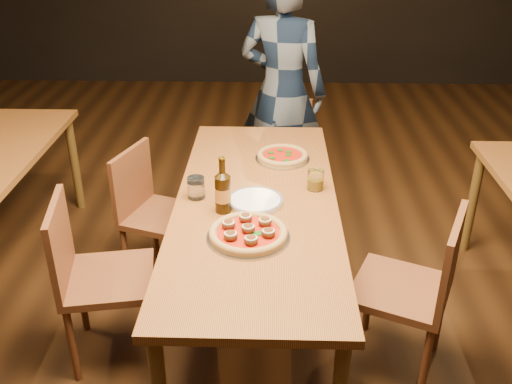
{
  "coord_description": "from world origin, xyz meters",
  "views": [
    {
      "loc": [
        0.07,
        -2.49,
        2.1
      ],
      "look_at": [
        0.0,
        -0.05,
        0.82
      ],
      "focal_mm": 40.0,
      "sensor_mm": 36.0,
      "label": 1
    }
  ],
  "objects_px": {
    "pizza_margherita": "(283,156)",
    "plate_stack": "(255,201)",
    "diner": "(282,92)",
    "chair_main_sw": "(163,215)",
    "chair_end": "(276,156)",
    "chair_main_e": "(400,288)",
    "beer_bottle": "(223,193)",
    "pizza_meatball": "(248,233)",
    "water_glass": "(196,188)",
    "table_main": "(256,212)",
    "chair_main_nw": "(109,277)",
    "amber_glass": "(316,180)"
  },
  "relations": [
    {
      "from": "diner",
      "to": "beer_bottle",
      "type": "bearing_deg",
      "value": 99.52
    },
    {
      "from": "table_main",
      "to": "diner",
      "type": "xyz_separation_m",
      "value": [
        0.14,
        1.39,
        0.19
      ]
    },
    {
      "from": "chair_main_sw",
      "to": "chair_end",
      "type": "height_order",
      "value": "chair_end"
    },
    {
      "from": "chair_end",
      "to": "table_main",
      "type": "bearing_deg",
      "value": -74.41
    },
    {
      "from": "pizza_margherita",
      "to": "plate_stack",
      "type": "bearing_deg",
      "value": -104.66
    },
    {
      "from": "chair_main_nw",
      "to": "beer_bottle",
      "type": "bearing_deg",
      "value": -85.66
    },
    {
      "from": "chair_main_nw",
      "to": "plate_stack",
      "type": "xyz_separation_m",
      "value": [
        0.7,
        0.22,
        0.31
      ]
    },
    {
      "from": "table_main",
      "to": "chair_main_nw",
      "type": "relative_size",
      "value": 2.2
    },
    {
      "from": "chair_main_e",
      "to": "chair_end",
      "type": "xyz_separation_m",
      "value": [
        -0.58,
        1.57,
        -0.03
      ]
    },
    {
      "from": "plate_stack",
      "to": "diner",
      "type": "xyz_separation_m",
      "value": [
        0.15,
        1.43,
        0.1
      ]
    },
    {
      "from": "chair_main_sw",
      "to": "diner",
      "type": "height_order",
      "value": "diner"
    },
    {
      "from": "amber_glass",
      "to": "water_glass",
      "type": "bearing_deg",
      "value": -169.57
    },
    {
      "from": "diner",
      "to": "chair_main_nw",
      "type": "bearing_deg",
      "value": 83.42
    },
    {
      "from": "table_main",
      "to": "chair_end",
      "type": "relative_size",
      "value": 2.33
    },
    {
      "from": "chair_main_sw",
      "to": "chair_main_e",
      "type": "relative_size",
      "value": 0.94
    },
    {
      "from": "diner",
      "to": "amber_glass",
      "type": "bearing_deg",
      "value": 117.79
    },
    {
      "from": "table_main",
      "to": "chair_main_sw",
      "type": "relative_size",
      "value": 2.34
    },
    {
      "from": "chair_main_nw",
      "to": "pizza_meatball",
      "type": "xyz_separation_m",
      "value": [
        0.68,
        -0.09,
        0.32
      ]
    },
    {
      "from": "chair_main_sw",
      "to": "amber_glass",
      "type": "xyz_separation_m",
      "value": [
        0.86,
        -0.26,
        0.37
      ]
    },
    {
      "from": "amber_glass",
      "to": "chair_end",
      "type": "bearing_deg",
      "value": 99.73
    },
    {
      "from": "water_glass",
      "to": "chair_main_nw",
      "type": "bearing_deg",
      "value": -145.5
    },
    {
      "from": "table_main",
      "to": "pizza_margherita",
      "type": "relative_size",
      "value": 6.44
    },
    {
      "from": "chair_main_nw",
      "to": "chair_main_sw",
      "type": "height_order",
      "value": "chair_main_nw"
    },
    {
      "from": "diner",
      "to": "chair_main_sw",
      "type": "bearing_deg",
      "value": 75.51
    },
    {
      "from": "pizza_meatball",
      "to": "chair_main_sw",
      "type": "bearing_deg",
      "value": 125.85
    },
    {
      "from": "chair_main_nw",
      "to": "pizza_meatball",
      "type": "height_order",
      "value": "chair_main_nw"
    },
    {
      "from": "pizza_meatball",
      "to": "water_glass",
      "type": "distance_m",
      "value": 0.46
    },
    {
      "from": "amber_glass",
      "to": "diner",
      "type": "xyz_separation_m",
      "value": [
        -0.16,
        1.26,
        0.06
      ]
    },
    {
      "from": "pizza_margherita",
      "to": "beer_bottle",
      "type": "height_order",
      "value": "beer_bottle"
    },
    {
      "from": "chair_main_sw",
      "to": "diner",
      "type": "xyz_separation_m",
      "value": [
        0.7,
        1.0,
        0.44
      ]
    },
    {
      "from": "pizza_margherita",
      "to": "diner",
      "type": "xyz_separation_m",
      "value": [
        0.01,
        0.89,
        0.1
      ]
    },
    {
      "from": "pizza_margherita",
      "to": "beer_bottle",
      "type": "bearing_deg",
      "value": -115.26
    },
    {
      "from": "pizza_margherita",
      "to": "diner",
      "type": "distance_m",
      "value": 0.9
    },
    {
      "from": "chair_main_nw",
      "to": "pizza_margherita",
      "type": "xyz_separation_m",
      "value": [
        0.84,
        0.76,
        0.32
      ]
    },
    {
      "from": "table_main",
      "to": "pizza_meatball",
      "type": "height_order",
      "value": "pizza_meatball"
    },
    {
      "from": "table_main",
      "to": "chair_main_e",
      "type": "height_order",
      "value": "chair_main_e"
    },
    {
      "from": "chair_main_sw",
      "to": "chair_main_e",
      "type": "height_order",
      "value": "chair_main_e"
    },
    {
      "from": "chair_main_sw",
      "to": "water_glass",
      "type": "height_order",
      "value": "water_glass"
    },
    {
      "from": "pizza_meatball",
      "to": "beer_bottle",
      "type": "bearing_deg",
      "value": 118.91
    },
    {
      "from": "chair_main_sw",
      "to": "chair_end",
      "type": "distance_m",
      "value": 1.1
    },
    {
      "from": "diner",
      "to": "pizza_margherita",
      "type": "bearing_deg",
      "value": 110.19
    },
    {
      "from": "chair_main_sw",
      "to": "water_glass",
      "type": "distance_m",
      "value": 0.59
    },
    {
      "from": "chair_main_sw",
      "to": "plate_stack",
      "type": "relative_size",
      "value": 3.21
    },
    {
      "from": "chair_end",
      "to": "water_glass",
      "type": "bearing_deg",
      "value": -87.71
    },
    {
      "from": "chair_main_nw",
      "to": "chair_end",
      "type": "distance_m",
      "value": 1.72
    },
    {
      "from": "chair_end",
      "to": "pizza_margherita",
      "type": "height_order",
      "value": "chair_end"
    },
    {
      "from": "chair_main_e",
      "to": "chair_end",
      "type": "distance_m",
      "value": 1.67
    },
    {
      "from": "chair_main_nw",
      "to": "water_glass",
      "type": "relative_size",
      "value": 8.34
    },
    {
      "from": "table_main",
      "to": "chair_main_nw",
      "type": "bearing_deg",
      "value": -159.67
    },
    {
      "from": "beer_bottle",
      "to": "pizza_meatball",
      "type": "bearing_deg",
      "value": -61.09
    }
  ]
}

